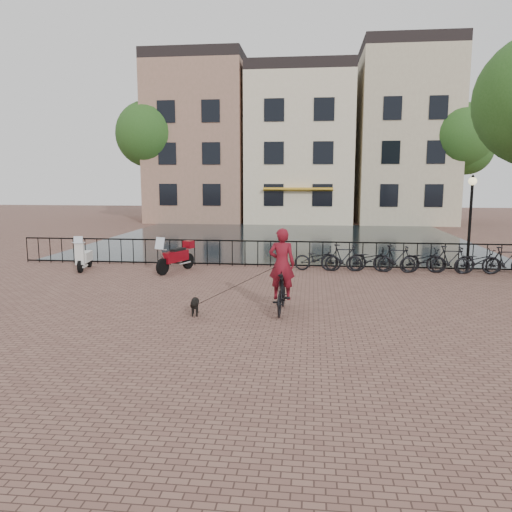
# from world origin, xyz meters

# --- Properties ---
(ground) EXTENTS (100.00, 100.00, 0.00)m
(ground) POSITION_xyz_m (0.00, 0.00, 0.00)
(ground) COLOR brown
(ground) RESTS_ON ground
(canal_water) EXTENTS (20.00, 20.00, 0.00)m
(canal_water) POSITION_xyz_m (0.00, 17.30, 0.00)
(canal_water) COLOR black
(canal_water) RESTS_ON ground
(railing) EXTENTS (20.00, 0.05, 1.02)m
(railing) POSITION_xyz_m (0.00, 8.00, 0.50)
(railing) COLOR black
(railing) RESTS_ON ground
(canal_house_left) EXTENTS (7.50, 9.00, 12.80)m
(canal_house_left) POSITION_xyz_m (-7.50, 30.00, 6.40)
(canal_house_left) COLOR #8F6B53
(canal_house_left) RESTS_ON ground
(canal_house_mid) EXTENTS (8.00, 9.50, 11.80)m
(canal_house_mid) POSITION_xyz_m (0.50, 30.00, 5.90)
(canal_house_mid) COLOR beige
(canal_house_mid) RESTS_ON ground
(canal_house_right) EXTENTS (7.00, 9.00, 13.30)m
(canal_house_right) POSITION_xyz_m (8.50, 30.00, 6.65)
(canal_house_right) COLOR tan
(canal_house_right) RESTS_ON ground
(tree_far_left) EXTENTS (5.04, 5.04, 9.27)m
(tree_far_left) POSITION_xyz_m (-11.00, 27.00, 6.73)
(tree_far_left) COLOR black
(tree_far_left) RESTS_ON ground
(tree_far_right) EXTENTS (4.76, 4.76, 8.76)m
(tree_far_right) POSITION_xyz_m (12.00, 27.00, 6.35)
(tree_far_right) COLOR black
(tree_far_right) RESTS_ON ground
(lamp_post) EXTENTS (0.30, 0.30, 3.45)m
(lamp_post) POSITION_xyz_m (7.20, 7.60, 2.38)
(lamp_post) COLOR black
(lamp_post) RESTS_ON ground
(cyclist) EXTENTS (0.81, 1.87, 2.53)m
(cyclist) POSITION_xyz_m (0.84, 1.41, 0.96)
(cyclist) COLOR black
(cyclist) RESTS_ON ground
(dog) EXTENTS (0.35, 0.74, 0.48)m
(dog) POSITION_xyz_m (-1.31, 0.93, 0.24)
(dog) COLOR black
(dog) RESTS_ON ground
(motorcycle) EXTENTS (1.19, 1.96, 1.39)m
(motorcycle) POSITION_xyz_m (-3.37, 6.58, 0.69)
(motorcycle) COLOR maroon
(motorcycle) RESTS_ON ground
(scooter) EXTENTS (0.65, 1.53, 1.37)m
(scooter) POSITION_xyz_m (-6.87, 6.58, 0.69)
(scooter) COLOR silver
(scooter) RESTS_ON ground
(parked_bike_0) EXTENTS (1.74, 0.68, 0.90)m
(parked_bike_0) POSITION_xyz_m (1.80, 7.40, 0.45)
(parked_bike_0) COLOR black
(parked_bike_0) RESTS_ON ground
(parked_bike_1) EXTENTS (1.69, 0.56, 1.00)m
(parked_bike_1) POSITION_xyz_m (2.75, 7.40, 0.50)
(parked_bike_1) COLOR black
(parked_bike_1) RESTS_ON ground
(parked_bike_2) EXTENTS (1.72, 0.61, 0.90)m
(parked_bike_2) POSITION_xyz_m (3.70, 7.40, 0.45)
(parked_bike_2) COLOR black
(parked_bike_2) RESTS_ON ground
(parked_bike_3) EXTENTS (1.66, 0.47, 1.00)m
(parked_bike_3) POSITION_xyz_m (4.65, 7.40, 0.50)
(parked_bike_3) COLOR black
(parked_bike_3) RESTS_ON ground
(parked_bike_4) EXTENTS (1.78, 0.82, 0.90)m
(parked_bike_4) POSITION_xyz_m (5.60, 7.40, 0.45)
(parked_bike_4) COLOR black
(parked_bike_4) RESTS_ON ground
(parked_bike_5) EXTENTS (1.69, 0.58, 1.00)m
(parked_bike_5) POSITION_xyz_m (6.55, 7.40, 0.50)
(parked_bike_5) COLOR black
(parked_bike_5) RESTS_ON ground
(parked_bike_6) EXTENTS (1.78, 0.81, 0.90)m
(parked_bike_6) POSITION_xyz_m (7.50, 7.40, 0.45)
(parked_bike_6) COLOR black
(parked_bike_6) RESTS_ON ground
(parked_bike_7) EXTENTS (1.69, 0.58, 1.00)m
(parked_bike_7) POSITION_xyz_m (8.45, 7.40, 0.50)
(parked_bike_7) COLOR black
(parked_bike_7) RESTS_ON ground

